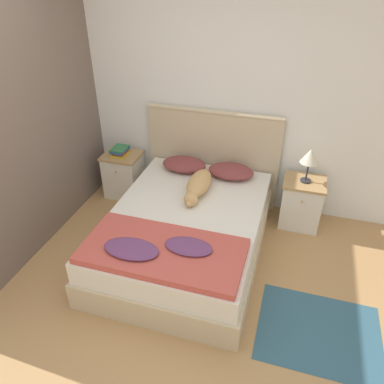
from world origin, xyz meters
TOP-DOWN VIEW (x-y plane):
  - ground_plane at (0.00, 0.00)m, footprint 16.00×16.00m
  - wall_back at (0.00, 2.13)m, footprint 9.00×0.06m
  - wall_side_left at (-1.42, 1.05)m, footprint 0.06×3.10m
  - bed at (0.07, 1.03)m, footprint 1.47×2.01m
  - headboard at (0.07, 2.06)m, footprint 1.55×0.06m
  - nightstand_left at (-1.00, 1.84)m, footprint 0.44×0.40m
  - nightstand_right at (1.14, 1.84)m, footprint 0.44×0.40m
  - pillow_left at (-0.20, 1.81)m, footprint 0.50×0.34m
  - pillow_right at (0.34, 1.81)m, footprint 0.50×0.34m
  - quilt at (0.06, 0.40)m, footprint 1.34×0.66m
  - dog at (0.08, 1.40)m, footprint 0.23×0.73m
  - book_stack at (-1.01, 1.82)m, footprint 0.18×0.23m
  - table_lamp at (1.14, 1.84)m, footprint 0.19×0.19m
  - rug at (1.40, 0.40)m, footprint 0.97×0.79m

SIDE VIEW (x-z plane):
  - ground_plane at x=0.00m, z-range 0.00..0.00m
  - rug at x=1.40m, z-range 0.00..0.00m
  - bed at x=0.07m, z-range 0.00..0.49m
  - nightstand_left at x=-1.00m, z-range 0.00..0.56m
  - nightstand_right at x=1.14m, z-range 0.00..0.56m
  - quilt at x=0.06m, z-range 0.48..0.58m
  - pillow_left at x=-0.20m, z-range 0.49..0.63m
  - pillow_right at x=0.34m, z-range 0.49..0.63m
  - dog at x=0.08m, z-range 0.49..0.66m
  - headboard at x=0.07m, z-range 0.02..1.17m
  - book_stack at x=-1.01m, z-range 0.55..0.66m
  - table_lamp at x=1.14m, z-range 0.65..1.03m
  - wall_back at x=0.00m, z-range 0.00..2.55m
  - wall_side_left at x=-1.42m, z-range 0.00..2.55m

